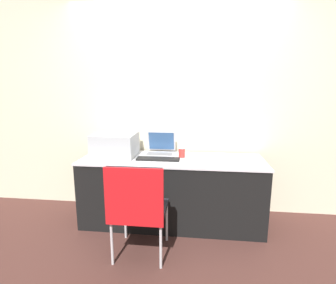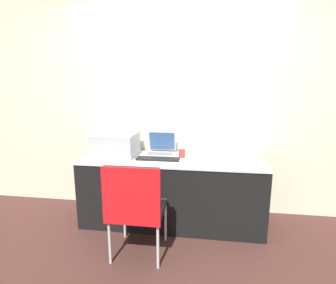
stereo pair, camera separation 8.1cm
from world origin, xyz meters
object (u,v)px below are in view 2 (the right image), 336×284
Objects in this scene: printer at (116,144)px; coffee_cup at (182,153)px; external_keyboard at (158,159)px; chair at (135,203)px; laptop_left at (161,149)px.

printer is 4.21× the size of coffee_cup.
chair is (-0.08, -0.66, -0.21)m from external_keyboard.
external_keyboard is at bearing -87.20° from laptop_left.
laptop_left reaches higher than external_keyboard.
chair is (-0.33, -0.80, -0.26)m from coffee_cup.
coffee_cup is 0.90m from chair.
printer reaches higher than coffee_cup.
external_keyboard is at bearing -12.25° from printer.
printer reaches higher than external_keyboard.
chair is at bearing -60.91° from printer.
chair is (0.43, -0.77, -0.34)m from printer.
coffee_cup is at bearing -24.86° from laptop_left.
printer is 1.00× the size of external_keyboard.
laptop_left is 0.37× the size of chair.
laptop_left reaches higher than chair.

